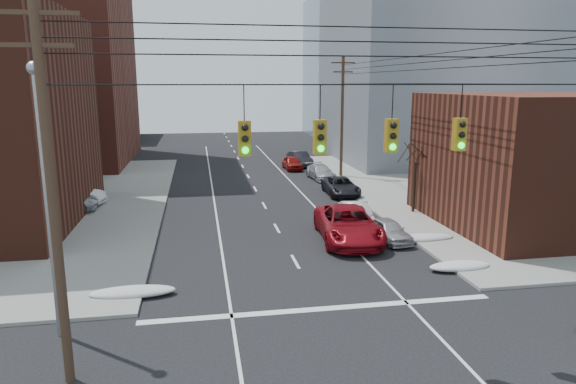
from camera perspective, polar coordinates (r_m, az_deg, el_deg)
name	(u,v)px	position (r m, az deg, el deg)	size (l,w,h in m)	color
sidewalk_ne	(570,184)	(50.56, 28.81, 0.78)	(40.00, 40.00, 0.15)	gray
building_brick_tall	(2,20)	(63.03, -29.19, 16.37)	(24.00, 20.00, 30.00)	maroon
building_brick_far	(56,100)	(88.30, -24.36, 9.28)	(22.00, 18.00, 12.00)	#4D2217
building_office	(436,47)	(61.72, 16.09, 15.18)	(22.00, 20.00, 25.00)	gray
building_glass	(374,68)	(86.47, 9.58, 13.45)	(20.00, 18.00, 22.00)	gray
building_storefront	(572,160)	(35.92, 29.02, 3.10)	(16.00, 12.00, 8.00)	#4D2217
utility_pole_left	(52,190)	(15.41, -24.78, 0.20)	(2.20, 0.28, 11.00)	#473323
utility_pole_far	(342,115)	(47.51, 6.03, 8.53)	(2.20, 0.28, 11.00)	#473323
traffic_signals	(356,134)	(15.36, 7.58, 6.40)	(17.00, 0.42, 2.02)	black
street_light	(45,180)	(18.56, -25.40, 1.22)	(0.44, 0.44, 9.32)	gray
bare_tree	(414,180)	(35.18, 13.85, 1.33)	(2.09, 2.20, 4.93)	black
snow_nw	(133,292)	(22.46, -16.88, -10.58)	(3.50, 1.08, 0.42)	silver
snow_ne	(460,266)	(25.66, 18.53, -7.81)	(3.00, 1.08, 0.42)	silver
snow_east_far	(420,238)	(29.47, 14.40, -4.98)	(4.00, 1.08, 0.42)	silver
red_pickup	(348,224)	(28.80, 6.68, -3.59)	(3.09, 6.69, 1.86)	maroon
parked_car_a	(389,230)	(29.12, 11.11, -4.19)	(1.47, 3.65, 1.24)	silver
parked_car_b	(357,216)	(31.41, 7.63, -2.64)	(1.57, 4.51, 1.49)	silver
parked_car_c	(341,186)	(40.43, 5.91, 0.63)	(2.28, 4.95, 1.38)	black
parked_car_d	(321,172)	(46.93, 3.65, 2.22)	(1.84, 4.53, 1.32)	#A8A9AD
parked_car_e	(292,163)	(52.10, 0.47, 3.25)	(1.61, 3.99, 1.36)	maroon
parked_car_f	(300,159)	(54.34, 1.31, 3.71)	(1.62, 4.65, 1.53)	black
lot_car_a	(71,195)	(39.27, -23.00, -0.28)	(1.62, 4.64, 1.53)	silver
lot_car_b	(55,202)	(37.39, -24.45, -1.02)	(2.48, 5.37, 1.49)	#A1A1A5
lot_car_d	(32,197)	(39.89, -26.60, -0.50)	(1.69, 4.20, 1.43)	#9E9DA1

